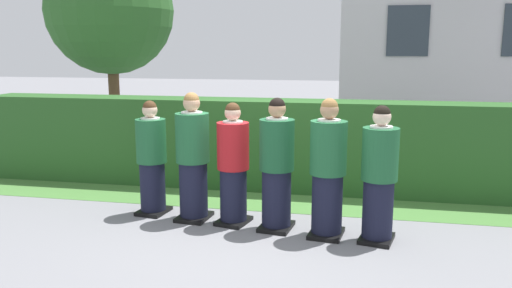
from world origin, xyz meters
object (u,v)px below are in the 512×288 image
(student_front_row_0, at_px, (152,161))
(student_front_row_3, at_px, (277,168))
(student_front_row_1, at_px, (193,160))
(student_in_red_blazer, at_px, (233,167))
(student_front_row_5, at_px, (379,178))
(student_front_row_4, at_px, (328,172))

(student_front_row_0, relative_size, student_front_row_3, 0.94)
(student_front_row_1, xyz_separation_m, student_in_red_blazer, (0.55, -0.06, -0.05))
(student_front_row_1, bearing_deg, student_front_row_3, -7.81)
(student_front_row_0, distance_m, student_front_row_5, 2.97)
(student_front_row_3, distance_m, student_front_row_4, 0.63)
(student_front_row_0, height_order, student_in_red_blazer, student_in_red_blazer)
(student_front_row_3, bearing_deg, student_front_row_0, 170.88)
(student_front_row_4, bearing_deg, student_front_row_0, 170.44)
(student_front_row_1, relative_size, student_front_row_4, 1.01)
(student_in_red_blazer, xyz_separation_m, student_front_row_3, (0.57, -0.10, 0.04))
(student_front_row_0, distance_m, student_in_red_blazer, 1.18)
(student_front_row_0, distance_m, student_front_row_4, 2.39)
(student_front_row_5, bearing_deg, student_front_row_4, 175.07)
(student_front_row_4, bearing_deg, student_front_row_5, -4.93)
(student_front_row_0, distance_m, student_front_row_1, 0.63)
(student_front_row_1, height_order, student_front_row_4, student_front_row_1)
(student_front_row_1, height_order, student_front_row_3, student_front_row_1)
(student_in_red_blazer, distance_m, student_front_row_4, 1.21)
(student_front_row_0, height_order, student_front_row_1, student_front_row_1)
(student_front_row_0, bearing_deg, student_front_row_4, -9.56)
(student_front_row_1, distance_m, student_in_red_blazer, 0.55)
(student_front_row_0, relative_size, student_front_row_5, 0.97)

